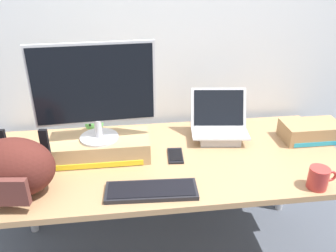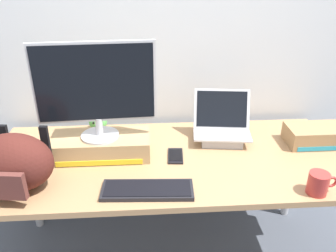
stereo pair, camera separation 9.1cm
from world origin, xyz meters
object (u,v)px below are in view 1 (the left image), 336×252
Objects in this scene: desktop_monitor at (94,90)px; plush_toy at (94,123)px; open_laptop at (219,129)px; coffee_mug at (319,178)px; toner_box_cyan at (311,131)px; cell_phone at (175,156)px; external_keyboard at (151,191)px; toner_box_yellow at (100,148)px; messenger_backpack at (14,168)px.

plush_toy is (-0.05, 0.29, -0.32)m from desktop_monitor.
open_laptop is 0.61m from coffee_mug.
plush_toy is at bearing 168.40° from toner_box_cyan.
toner_box_cyan is at bearing 10.76° from cell_phone.
coffee_mug reaches higher than external_keyboard.
toner_box_yellow reaches higher than external_keyboard.
external_keyboard is (0.23, -0.33, -0.36)m from desktop_monitor.
desktop_monitor reaches higher than messenger_backpack.
plush_toy is (0.29, 0.55, -0.08)m from messenger_backpack.
external_keyboard is 1.11× the size of messenger_backpack.
external_keyboard is 2.69× the size of cell_phone.
messenger_backpack reaches higher than plush_toy.
messenger_backpack is 2.83× the size of coffee_mug.
plush_toy reaches higher than external_keyboard.
messenger_backpack is 2.43× the size of cell_phone.
cell_phone is (0.38, -0.05, -0.36)m from desktop_monitor.
cell_phone is (0.15, 0.29, -0.01)m from external_keyboard.
open_laptop is 1.05× the size of toner_box_cyan.
desktop_monitor is 4.44× the size of coffee_mug.
toner_box_cyan is (0.51, -0.08, -0.00)m from open_laptop.
plush_toy reaches higher than coffee_mug.
toner_box_yellow reaches higher than cell_phone.
desktop_monitor is at bearing 128.35° from external_keyboard.
open_laptop is at bearing 122.10° from coffee_mug.
open_laptop is at bearing 10.65° from toner_box_yellow.
plush_toy is (-1.03, 0.68, 0.00)m from coffee_mug.
cell_phone is at bearing -173.50° from toner_box_cyan.
toner_box_cyan is (1.17, 0.04, -0.32)m from desktop_monitor.
desktop_monitor is at bearing -162.27° from open_laptop.
toner_box_yellow is at bearing 177.28° from cell_phone.
plush_toy is at bearing 117.55° from external_keyboard.
plush_toy is 1.24m from toner_box_cyan.
open_laptop reaches higher than messenger_backpack.
plush_toy is (-0.28, 0.63, 0.04)m from external_keyboard.
cell_phone is (0.72, 0.22, -0.13)m from messenger_backpack.
coffee_mug is 1.23m from plush_toy.
messenger_backpack is at bearing 174.52° from coffee_mug.
cell_phone is at bearing -9.98° from desktop_monitor.
toner_box_yellow is 0.41m from external_keyboard.
open_laptop is at bearing 50.49° from external_keyboard.
messenger_backpack is 1.16× the size of toner_box_cyan.
toner_box_cyan is (0.19, 0.43, -0.00)m from coffee_mug.
desktop_monitor reaches higher than external_keyboard.
external_keyboard is (-0.42, -0.46, -0.04)m from open_laptop.
messenger_backpack is at bearing -142.44° from toner_box_yellow.
external_keyboard is at bearing -0.07° from messenger_backpack.
messenger_backpack is (-1.00, -0.39, 0.08)m from open_laptop.
coffee_mug is 0.47m from toner_box_cyan.
open_laptop reaches higher than cell_phone.
messenger_backpack is 1.33m from coffee_mug.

